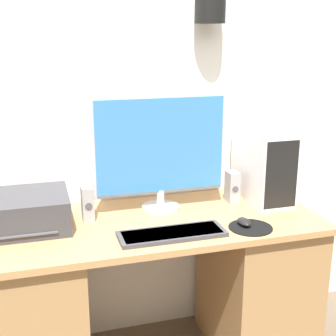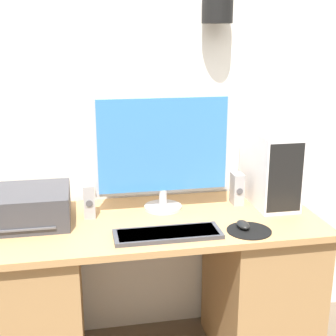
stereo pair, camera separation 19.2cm
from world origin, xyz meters
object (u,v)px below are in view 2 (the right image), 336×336
(monitor, at_px, (163,148))
(speaker_right, at_px, (237,189))
(keyboard, at_px, (168,234))
(speaker_left, at_px, (89,201))
(mouse, at_px, (243,225))
(printer, at_px, (25,207))
(computer_tower, at_px, (270,168))

(monitor, xyz_separation_m, speaker_right, (0.37, -0.00, -0.23))
(monitor, height_order, speaker_right, monitor)
(keyboard, relative_size, speaker_left, 2.89)
(monitor, distance_m, speaker_left, 0.42)
(mouse, xyz_separation_m, printer, (-0.94, 0.25, 0.06))
(printer, distance_m, speaker_right, 1.01)
(keyboard, distance_m, speaker_right, 0.53)
(keyboard, xyz_separation_m, speaker_right, (0.41, 0.32, 0.07))
(speaker_left, bearing_deg, keyboard, -41.99)
(monitor, distance_m, keyboard, 0.44)
(monitor, height_order, keyboard, monitor)
(printer, xyz_separation_m, speaker_left, (0.28, 0.02, 0.00))
(computer_tower, height_order, printer, computer_tower)
(monitor, height_order, speaker_left, monitor)
(keyboard, bearing_deg, monitor, 83.31)
(keyboard, height_order, computer_tower, computer_tower)
(monitor, distance_m, speaker_right, 0.44)
(computer_tower, height_order, speaker_right, computer_tower)
(mouse, height_order, computer_tower, computer_tower)
(monitor, distance_m, computer_tower, 0.55)
(computer_tower, bearing_deg, printer, -177.80)
(computer_tower, bearing_deg, monitor, 178.49)
(keyboard, xyz_separation_m, mouse, (0.34, 0.01, 0.01))
(monitor, relative_size, computer_tower, 1.73)
(monitor, xyz_separation_m, speaker_left, (-0.35, -0.04, -0.23))
(monitor, xyz_separation_m, mouse, (0.30, -0.31, -0.28))
(printer, height_order, speaker_left, speaker_left)
(computer_tower, height_order, speaker_left, computer_tower)
(speaker_left, distance_m, speaker_right, 0.73)
(mouse, relative_size, speaker_left, 0.57)
(monitor, xyz_separation_m, keyboard, (-0.04, -0.32, -0.29))
(mouse, relative_size, printer, 0.23)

